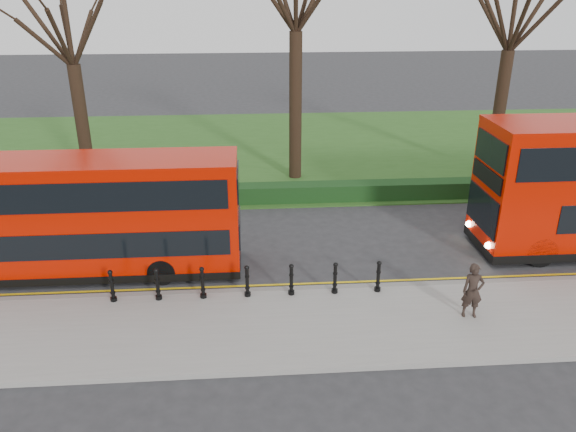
{
  "coord_description": "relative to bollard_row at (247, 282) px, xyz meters",
  "views": [
    {
      "loc": [
        -0.26,
        -16.38,
        9.25
      ],
      "look_at": [
        0.96,
        0.5,
        2.0
      ],
      "focal_mm": 35.0,
      "sensor_mm": 36.0,
      "label": 1
    }
  ],
  "objects": [
    {
      "name": "bus_lead",
      "position": [
        -5.21,
        2.19,
        1.35
      ],
      "size": [
        10.0,
        2.3,
        3.97
      ],
      "color": "#AF0F00",
      "rests_on": "ground"
    },
    {
      "name": "hedge",
      "position": [
        0.43,
        8.15,
        -0.25
      ],
      "size": [
        60.0,
        0.9,
        0.8
      ],
      "primitive_type": "cube",
      "color": "black",
      "rests_on": "ground"
    },
    {
      "name": "yellow_line_inner",
      "position": [
        0.43,
        0.85,
        -0.64
      ],
      "size": [
        60.0,
        0.1,
        0.01
      ],
      "primitive_type": "cube",
      "color": "yellow",
      "rests_on": "ground"
    },
    {
      "name": "pedestrian",
      "position": [
        6.43,
        -1.58,
        0.33
      ],
      "size": [
        0.65,
        0.47,
        1.67
      ],
      "primitive_type": "imported",
      "rotation": [
        0.0,
        0.0,
        -0.12
      ],
      "color": "black",
      "rests_on": "pavement"
    },
    {
      "name": "grass_verge",
      "position": [
        0.43,
        16.35,
        -0.62
      ],
      "size": [
        60.0,
        18.0,
        0.06
      ],
      "primitive_type": "cube",
      "color": "#28511B",
      "rests_on": "ground"
    },
    {
      "name": "bollard_row",
      "position": [
        0.0,
        0.0,
        0.0
      ],
      "size": [
        8.29,
        0.15,
        1.0
      ],
      "color": "black",
      "rests_on": "pavement"
    },
    {
      "name": "ground",
      "position": [
        0.43,
        1.35,
        -0.65
      ],
      "size": [
        120.0,
        120.0,
        0.0
      ],
      "primitive_type": "plane",
      "color": "#28282B",
      "rests_on": "ground"
    },
    {
      "name": "tree_right",
      "position": [
        12.43,
        11.35,
        7.36
      ],
      "size": [
        7.05,
        7.05,
        11.02
      ],
      "color": "black",
      "rests_on": "ground"
    },
    {
      "name": "tree_left",
      "position": [
        -7.57,
        11.35,
        6.77
      ],
      "size": [
        6.54,
        6.54,
        10.22
      ],
      "color": "black",
      "rests_on": "ground"
    },
    {
      "name": "yellow_line_outer",
      "position": [
        0.43,
        0.65,
        -0.64
      ],
      "size": [
        60.0,
        0.1,
        0.01
      ],
      "primitive_type": "cube",
      "color": "yellow",
      "rests_on": "ground"
    },
    {
      "name": "kerb",
      "position": [
        0.43,
        0.35,
        -0.58
      ],
      "size": [
        60.0,
        0.25,
        0.16
      ],
      "primitive_type": "cube",
      "color": "slate",
      "rests_on": "ground"
    },
    {
      "name": "pavement",
      "position": [
        0.43,
        -1.65,
        -0.58
      ],
      "size": [
        60.0,
        4.0,
        0.15
      ],
      "primitive_type": "cube",
      "color": "gray",
      "rests_on": "ground"
    }
  ]
}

